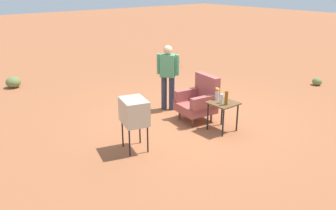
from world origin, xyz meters
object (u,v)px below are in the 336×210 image
Objects in this scene: side_table at (223,107)px; tv_on_stand at (134,112)px; armchair at (199,100)px; flower_vase at (217,93)px; person_standing at (168,74)px; bottle_short_clear at (221,98)px; bottle_tall_amber at (226,98)px.

side_table is 0.63× the size of tv_on_stand.
armchair is at bearing 99.49° from tv_on_stand.
flower_vase is (0.21, 2.04, 0.02)m from tv_on_stand.
armchair is at bearing -179.49° from flower_vase.
person_standing reaches higher than tv_on_stand.
tv_on_stand is at bearing -95.88° from flower_vase.
flower_vase is at bearing 84.12° from tv_on_stand.
bottle_short_clear is at bearing -97.73° from side_table.
bottle_short_clear is at bearing -25.44° from flower_vase.
bottle_tall_amber is at bearing -17.07° from flower_vase.
armchair reaches higher than bottle_tall_amber.
flower_vase reaches higher than bottle_short_clear.
side_table is 1.83m from person_standing.
armchair is 5.30× the size of bottle_short_clear.
flower_vase is at bearing 154.56° from bottle_short_clear.
person_standing is (-1.00, -0.13, 0.44)m from armchair.
tv_on_stand is at bearing -102.65° from bottle_short_clear.
armchair is at bearing 7.32° from person_standing.
bottle_tall_amber is at bearing 73.36° from tv_on_stand.
bottle_short_clear is (0.43, 1.93, -0.03)m from tv_on_stand.
person_standing reaches higher than armchair.
person_standing is 1.56m from flower_vase.
bottle_short_clear is (0.77, -0.10, 0.25)m from armchair.
bottle_short_clear is at bearing 177.62° from bottle_tall_amber.
tv_on_stand reaches higher than bottle_tall_amber.
tv_on_stand is at bearing -106.64° from bottle_tall_amber.
armchair is at bearing 173.31° from bottle_tall_amber.
side_table is 0.29m from bottle_tall_amber.
person_standing reaches higher than bottle_short_clear.
side_table is 2.17× the size of bottle_tall_amber.
bottle_short_clear is at bearing -7.48° from armchair.
flower_vase is at bearing 0.51° from armchair.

